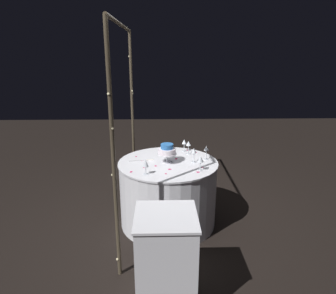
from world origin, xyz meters
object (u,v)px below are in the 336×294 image
wine_glass_1 (188,144)px  wine_glass_2 (146,164)px  main_table (168,193)px  tiered_cake (167,150)px  wine_glass_3 (200,160)px  side_table (166,261)px  wine_glass_0 (194,152)px  cake_knife (143,160)px  wine_glass_5 (206,149)px  wine_glass_4 (184,142)px  decorative_arch (124,104)px

wine_glass_1 → wine_glass_2: 0.82m
main_table → tiered_cake: size_ratio=5.24×
wine_glass_1 → wine_glass_3: size_ratio=1.00×
side_table → wine_glass_0: (1.24, -0.34, 0.50)m
wine_glass_2 → cake_knife: wine_glass_2 is taller
wine_glass_1 → wine_glass_5: 0.28m
tiered_cake → wine_glass_3: size_ratio=1.35×
wine_glass_2 → wine_glass_4: wine_glass_2 is taller
decorative_arch → wine_glass_2: bearing=-146.5°
main_table → wine_glass_1: size_ratio=7.10×
side_table → tiered_cake: size_ratio=3.72×
tiered_cake → wine_glass_5: size_ratio=1.34×
side_table → cake_knife: bearing=10.6°
wine_glass_5 → main_table: bearing=100.0°
tiered_cake → wine_glass_2: size_ratio=1.39×
wine_glass_1 → wine_glass_5: size_ratio=0.99×
main_table → wine_glass_0: bearing=-92.9°
wine_glass_1 → main_table: bearing=137.8°
main_table → wine_glass_5: size_ratio=7.00×
wine_glass_0 → side_table: bearing=164.5°
decorative_arch → tiered_cake: decorative_arch is taller
wine_glass_2 → wine_glass_5: wine_glass_5 is taller
decorative_arch → wine_glass_1: bearing=-68.6°
side_table → tiered_cake: (1.25, -0.04, 0.52)m
wine_glass_0 → wine_glass_1: size_ratio=1.05×
cake_knife → tiered_cake: bearing=-102.3°
wine_glass_1 → cake_knife: bearing=113.1°
main_table → wine_glass_1: 0.65m
main_table → wine_glass_3: 0.68m
wine_glass_2 → cake_knife: size_ratio=0.54×
wine_glass_3 → wine_glass_4: (0.67, 0.12, -0.00)m
tiered_cake → wine_glass_1: bearing=-42.4°
wine_glass_0 → wine_glass_2: bearing=122.9°
decorative_arch → wine_glass_1: (0.29, -0.74, -0.55)m
wine_glass_0 → wine_glass_5: (0.09, -0.16, -0.00)m
wine_glass_0 → wine_glass_5: 0.18m
wine_glass_2 → cake_knife: 0.43m
side_table → wine_glass_2: wine_glass_2 is taller
decorative_arch → side_table: decorative_arch is taller
tiered_cake → wine_glass_0: 0.31m
tiered_cake → wine_glass_1: (0.30, -0.27, -0.02)m
wine_glass_4 → wine_glass_2: bearing=148.9°
tiered_cake → wine_glass_2: 0.42m
decorative_arch → wine_glass_5: (0.08, -0.93, -0.55)m
side_table → wine_glass_5: size_ratio=4.97×
tiered_cake → cake_knife: 0.32m
decorative_arch → wine_glass_2: decorative_arch is taller
side_table → wine_glass_3: size_ratio=5.02×
wine_glass_3 → wine_glass_5: 0.37m
main_table → tiered_cake: (-0.01, 0.01, 0.54)m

